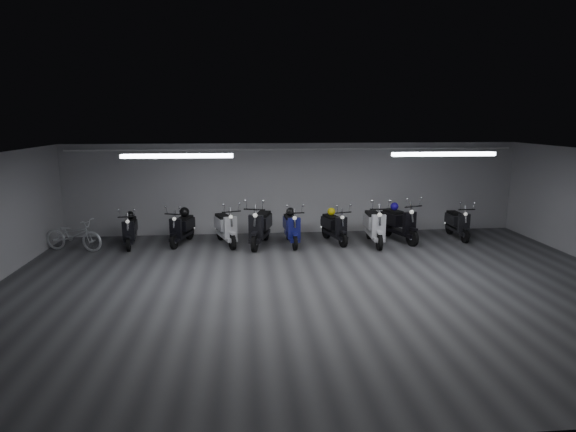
{
  "coord_description": "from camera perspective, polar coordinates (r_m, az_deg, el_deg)",
  "views": [
    {
      "loc": [
        -1.56,
        -9.61,
        3.56
      ],
      "look_at": [
        -0.44,
        2.5,
        1.05
      ],
      "focal_mm": 29.79,
      "sensor_mm": 36.0,
      "label": 1
    }
  ],
  "objects": [
    {
      "name": "fluor_strip_left",
      "position": [
        10.74,
        -13.06,
        6.99
      ],
      "size": [
        2.4,
        0.18,
        0.08
      ],
      "primitive_type": "cube",
      "color": "white",
      "rests_on": "ceiling"
    },
    {
      "name": "scooter_2",
      "position": [
        13.62,
        -7.45,
        -0.73
      ],
      "size": [
        1.13,
        1.87,
        1.32
      ],
      "primitive_type": null,
      "rotation": [
        0.0,
        0.0,
        0.33
      ],
      "color": "#B9B9BD",
      "rests_on": "floor"
    },
    {
      "name": "scooter_0",
      "position": [
        14.06,
        -18.35,
        -1.13
      ],
      "size": [
        0.71,
        1.64,
        1.18
      ],
      "primitive_type": null,
      "rotation": [
        0.0,
        0.0,
        0.12
      ],
      "color": "black",
      "rests_on": "floor"
    },
    {
      "name": "helmet_0",
      "position": [
        14.23,
        -18.32,
        0.09
      ],
      "size": [
        0.24,
        0.24,
        0.24
      ],
      "primitive_type": "sphere",
      "color": "black",
      "rests_on": "scooter_0"
    },
    {
      "name": "floor",
      "position": [
        10.37,
        3.75,
        -8.48
      ],
      "size": [
        14.0,
        10.0,
        0.01
      ],
      "primitive_type": "cube",
      "color": "#393A3C",
      "rests_on": "ground"
    },
    {
      "name": "helmet_1",
      "position": [
        14.43,
        12.59,
        1.13
      ],
      "size": [
        0.24,
        0.24,
        0.24
      ],
      "primitive_type": "sphere",
      "color": "#1C0D92",
      "rests_on": "scooter_7"
    },
    {
      "name": "bicycle",
      "position": [
        14.2,
        -24.26,
        -1.69
      ],
      "size": [
        1.75,
        1.02,
        1.07
      ],
      "primitive_type": "imported",
      "rotation": [
        0.0,
        0.0,
        1.29
      ],
      "color": "silver",
      "rests_on": "floor"
    },
    {
      "name": "helmet_4",
      "position": [
        13.68,
        0.28,
        0.52
      ],
      "size": [
        0.24,
        0.24,
        0.24
      ],
      "primitive_type": "sphere",
      "color": "black",
      "rests_on": "scooter_4"
    },
    {
      "name": "scooter_9",
      "position": [
        15.12,
        19.62,
        -0.28
      ],
      "size": [
        0.56,
        1.64,
        1.22
      ],
      "primitive_type": null,
      "rotation": [
        0.0,
        0.0,
        -0.01
      ],
      "color": "black",
      "rests_on": "floor"
    },
    {
      "name": "scooter_4",
      "position": [
        13.5,
        0.44,
        -0.82
      ],
      "size": [
        0.68,
        1.76,
        1.28
      ],
      "primitive_type": null,
      "rotation": [
        0.0,
        0.0,
        0.06
      ],
      "color": "navy",
      "rests_on": "floor"
    },
    {
      "name": "scooter_7",
      "position": [
        14.28,
        13.15,
        -0.18
      ],
      "size": [
        1.19,
        1.99,
        1.41
      ],
      "primitive_type": null,
      "rotation": [
        0.0,
        0.0,
        0.32
      ],
      "color": "black",
      "rests_on": "floor"
    },
    {
      "name": "ceiling",
      "position": [
        9.76,
        3.97,
        7.2
      ],
      "size": [
        14.0,
        10.0,
        0.01
      ],
      "primitive_type": "cube",
      "color": "gray",
      "rests_on": "ground"
    },
    {
      "name": "scooter_1",
      "position": [
        13.93,
        -12.58,
        -0.86
      ],
      "size": [
        0.99,
        1.72,
        1.22
      ],
      "primitive_type": null,
      "rotation": [
        0.0,
        0.0,
        -0.29
      ],
      "color": "black",
      "rests_on": "floor"
    },
    {
      "name": "back_wall",
      "position": [
        14.85,
        0.82,
        3.3
      ],
      "size": [
        14.0,
        0.01,
        2.8
      ],
      "primitive_type": "cube",
      "color": "#A3A3A6",
      "rests_on": "ground"
    },
    {
      "name": "helmet_2",
      "position": [
        13.96,
        5.19,
        0.52
      ],
      "size": [
        0.23,
        0.23,
        0.23
      ],
      "primitive_type": "sphere",
      "color": "yellow",
      "rests_on": "scooter_5"
    },
    {
      "name": "conduit",
      "position": [
        14.64,
        0.87,
        7.98
      ],
      "size": [
        13.6,
        0.05,
        0.05
      ],
      "primitive_type": "cylinder",
      "rotation": [
        0.0,
        1.57,
        0.0
      ],
      "color": "white",
      "rests_on": "back_wall"
    },
    {
      "name": "front_wall",
      "position": [
        5.32,
        12.55,
        -12.58
      ],
      "size": [
        14.0,
        0.01,
        2.8
      ],
      "primitive_type": "cube",
      "color": "#A3A3A6",
      "rests_on": "ground"
    },
    {
      "name": "fluor_strip_right",
      "position": [
        11.57,
        18.09,
        7.03
      ],
      "size": [
        2.4,
        0.18,
        0.08
      ],
      "primitive_type": "cube",
      "color": "white",
      "rests_on": "ceiling"
    },
    {
      "name": "scooter_3",
      "position": [
        13.39,
        -3.33,
        -0.58
      ],
      "size": [
        1.15,
        2.05,
        1.45
      ],
      "primitive_type": null,
      "rotation": [
        0.0,
        0.0,
        -0.27
      ],
      "color": "black",
      "rests_on": "floor"
    },
    {
      "name": "helmet_3",
      "position": [
        14.07,
        -12.26,
        0.47
      ],
      "size": [
        0.28,
        0.28,
        0.28
      ],
      "primitive_type": "sphere",
      "color": "black",
      "rests_on": "scooter_1"
    },
    {
      "name": "scooter_5",
      "position": [
        13.81,
        5.58,
        -0.71
      ],
      "size": [
        0.97,
        1.73,
        1.23
      ],
      "primitive_type": null,
      "rotation": [
        0.0,
        0.0,
        0.27
      ],
      "color": "black",
      "rests_on": "floor"
    },
    {
      "name": "scooter_6",
      "position": [
        13.76,
        10.31,
        -0.49
      ],
      "size": [
        0.72,
        1.93,
        1.42
      ],
      "primitive_type": null,
      "rotation": [
        0.0,
        0.0,
        -0.05
      ],
      "color": "silver",
      "rests_on": "floor"
    }
  ]
}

